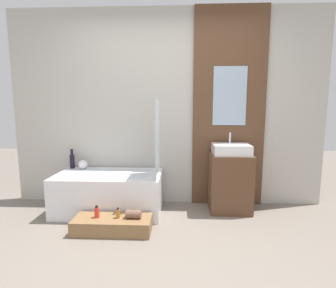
{
  "coord_description": "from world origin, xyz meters",
  "views": [
    {
      "loc": [
        0.18,
        -1.98,
        1.34
      ],
      "look_at": [
        0.06,
        0.71,
        0.95
      ],
      "focal_mm": 28.0,
      "sensor_mm": 36.0,
      "label": 1
    }
  ],
  "objects_px": {
    "bathtub": "(109,192)",
    "bottle_soap_primary": "(97,212)",
    "vase_tall_dark": "(72,160)",
    "wooden_step_bench": "(113,225)",
    "sink": "(231,149)",
    "vase_round_light": "(83,164)",
    "bottle_soap_secondary": "(118,213)"
  },
  "relations": [
    {
      "from": "bathtub",
      "to": "bottle_soap_primary",
      "type": "relative_size",
      "value": 9.87
    },
    {
      "from": "sink",
      "to": "vase_tall_dark",
      "type": "height_order",
      "value": "sink"
    },
    {
      "from": "bathtub",
      "to": "wooden_step_bench",
      "type": "height_order",
      "value": "bathtub"
    },
    {
      "from": "sink",
      "to": "vase_round_light",
      "type": "bearing_deg",
      "value": 176.28
    },
    {
      "from": "vase_round_light",
      "to": "bottle_soap_primary",
      "type": "height_order",
      "value": "vase_round_light"
    },
    {
      "from": "bathtub",
      "to": "wooden_step_bench",
      "type": "bearing_deg",
      "value": -71.98
    },
    {
      "from": "vase_round_light",
      "to": "bottle_soap_secondary",
      "type": "bearing_deg",
      "value": -49.97
    },
    {
      "from": "wooden_step_bench",
      "to": "bottle_soap_secondary",
      "type": "bearing_deg",
      "value": 0.0
    },
    {
      "from": "bathtub",
      "to": "sink",
      "type": "height_order",
      "value": "sink"
    },
    {
      "from": "wooden_step_bench",
      "to": "vase_round_light",
      "type": "relative_size",
      "value": 6.92
    },
    {
      "from": "bathtub",
      "to": "vase_round_light",
      "type": "height_order",
      "value": "vase_round_light"
    },
    {
      "from": "sink",
      "to": "bottle_soap_secondary",
      "type": "height_order",
      "value": "sink"
    },
    {
      "from": "bathtub",
      "to": "vase_tall_dark",
      "type": "xyz_separation_m",
      "value": [
        -0.57,
        0.27,
        0.35
      ]
    },
    {
      "from": "vase_round_light",
      "to": "bottle_soap_primary",
      "type": "xyz_separation_m",
      "value": [
        0.43,
        -0.78,
        -0.34
      ]
    },
    {
      "from": "vase_tall_dark",
      "to": "vase_round_light",
      "type": "bearing_deg",
      "value": -10.18
    },
    {
      "from": "vase_tall_dark",
      "to": "bottle_soap_secondary",
      "type": "distance_m",
      "value": 1.21
    },
    {
      "from": "vase_tall_dark",
      "to": "wooden_step_bench",
      "type": "bearing_deg",
      "value": -47.21
    },
    {
      "from": "bathtub",
      "to": "bottle_soap_primary",
      "type": "xyz_separation_m",
      "value": [
        0.01,
        -0.54,
        -0.03
      ]
    },
    {
      "from": "sink",
      "to": "vase_round_light",
      "type": "xyz_separation_m",
      "value": [
        -1.95,
        0.13,
        -0.24
      ]
    },
    {
      "from": "wooden_step_bench",
      "to": "vase_round_light",
      "type": "xyz_separation_m",
      "value": [
        -0.59,
        0.78,
        0.48
      ]
    },
    {
      "from": "vase_round_light",
      "to": "bathtub",
      "type": "bearing_deg",
      "value": -29.92
    },
    {
      "from": "wooden_step_bench",
      "to": "bottle_soap_primary",
      "type": "xyz_separation_m",
      "value": [
        -0.17,
        -0.0,
        0.14
      ]
    },
    {
      "from": "bottle_soap_secondary",
      "to": "vase_round_light",
      "type": "bearing_deg",
      "value": 130.03
    },
    {
      "from": "wooden_step_bench",
      "to": "sink",
      "type": "xyz_separation_m",
      "value": [
        1.36,
        0.65,
        0.72
      ]
    },
    {
      "from": "wooden_step_bench",
      "to": "vase_tall_dark",
      "type": "relative_size",
      "value": 3.13
    },
    {
      "from": "wooden_step_bench",
      "to": "bottle_soap_primary",
      "type": "relative_size",
      "value": 6.24
    },
    {
      "from": "vase_tall_dark",
      "to": "bottle_soap_secondary",
      "type": "height_order",
      "value": "vase_tall_dark"
    },
    {
      "from": "bottle_soap_primary",
      "to": "bottle_soap_secondary",
      "type": "bearing_deg",
      "value": 0.0
    },
    {
      "from": "wooden_step_bench",
      "to": "sink",
      "type": "height_order",
      "value": "sink"
    },
    {
      "from": "bathtub",
      "to": "bottle_soap_secondary",
      "type": "height_order",
      "value": "bathtub"
    },
    {
      "from": "bathtub",
      "to": "wooden_step_bench",
      "type": "relative_size",
      "value": 1.58
    },
    {
      "from": "vase_tall_dark",
      "to": "vase_round_light",
      "type": "relative_size",
      "value": 2.21
    }
  ]
}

